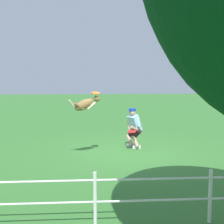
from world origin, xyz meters
TOP-DOWN VIEW (x-y plane):
  - ground_plane at (0.00, 0.00)m, footprint 60.00×60.00m
  - person at (-0.43, -0.65)m, footprint 0.55×0.71m
  - dog at (1.11, 0.38)m, footprint 0.95×0.56m
  - frisbee_flying at (0.81, 0.23)m, footprint 0.28×0.28m
  - frisbee_held at (-0.32, -0.28)m, footprint 0.34×0.34m
  - fence at (0.00, 4.78)m, footprint 16.68×0.06m

SIDE VIEW (x-z plane):
  - ground_plane at x=0.00m, z-range 0.00..0.00m
  - fence at x=0.00m, z-range 0.08..0.95m
  - frisbee_held at x=-0.32m, z-range 0.57..0.65m
  - person at x=-0.43m, z-range 0.05..1.34m
  - dog at x=1.11m, z-range 1.29..1.78m
  - frisbee_flying at x=0.81m, z-range 1.80..1.89m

